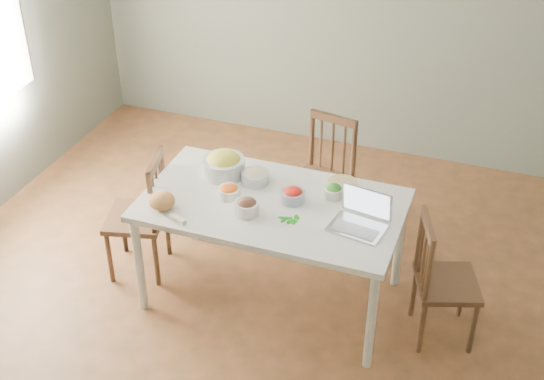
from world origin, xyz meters
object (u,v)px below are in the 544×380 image
(bread_boule, at_px, (162,201))
(laptop, at_px, (358,214))
(chair_far, at_px, (321,180))
(chair_left, at_px, (136,215))
(dining_table, at_px, (272,251))
(chair_right, at_px, (448,281))
(bowl_squash, at_px, (224,164))

(bread_boule, relative_size, laptop, 0.50)
(chair_far, bearing_deg, laptop, -50.99)
(chair_left, xyz_separation_m, laptop, (1.68, -0.06, 0.46))
(dining_table, relative_size, laptop, 5.08)
(chair_right, distance_m, bowl_squash, 1.74)
(dining_table, xyz_separation_m, laptop, (0.62, -0.10, 0.54))
(dining_table, bearing_deg, laptop, -9.29)
(bowl_squash, bearing_deg, chair_left, -157.41)
(chair_left, bearing_deg, laptop, 73.79)
(chair_left, height_order, bowl_squash, bowl_squash)
(chair_right, relative_size, bread_boule, 5.41)
(chair_far, xyz_separation_m, chair_left, (-1.15, -0.92, -0.00))
(chair_right, height_order, bread_boule, chair_right)
(chair_far, distance_m, chair_right, 1.42)
(chair_left, height_order, laptop, laptop)
(laptop, bearing_deg, bowl_squash, 172.65)
(dining_table, relative_size, chair_far, 1.79)
(chair_left, bearing_deg, dining_table, 78.00)
(dining_table, height_order, chair_far, chair_far)
(dining_table, height_order, chair_left, chair_left)
(dining_table, height_order, laptop, laptop)
(bread_boule, bearing_deg, bowl_squash, 67.30)
(bread_boule, bearing_deg, laptop, 9.32)
(dining_table, xyz_separation_m, bread_boule, (-0.67, -0.31, 0.47))
(bread_boule, bearing_deg, chair_far, 57.67)
(dining_table, xyz_separation_m, chair_right, (1.22, 0.03, 0.06))
(chair_right, xyz_separation_m, bowl_squash, (-1.67, 0.19, 0.45))
(dining_table, distance_m, chair_far, 0.89)
(bread_boule, height_order, laptop, laptop)
(chair_left, relative_size, laptop, 2.83)
(chair_left, distance_m, chair_right, 2.29)
(bowl_squash, height_order, laptop, laptop)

